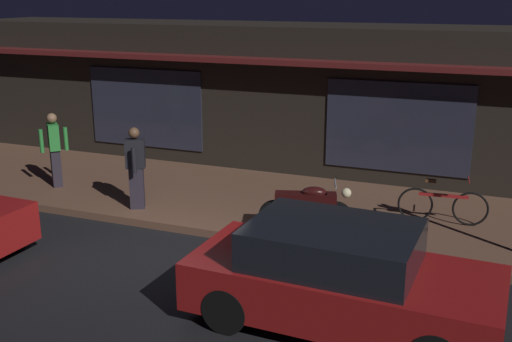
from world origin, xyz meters
The scene contains 8 objects.
ground_plane centered at (0.00, 0.00, 0.00)m, with size 60.00×60.00×0.00m, color black.
sidewalk_slab centered at (0.00, 3.00, 0.07)m, with size 18.00×4.00×0.15m, color brown.
storefront_building centered at (0.00, 6.39, 1.80)m, with size 18.00×3.30×3.60m.
motorcycle centered at (2.19, 1.55, 0.65)m, with size 1.66×0.73×0.97m.
bicycle_parked centered at (4.42, 2.95, 0.51)m, with size 1.66×0.42×0.91m.
person_photographer centered at (-3.87, 2.20, 1.03)m, with size 0.49×0.50×1.67m.
person_bystander centered at (-1.39, 1.58, 1.03)m, with size 0.44×0.59×1.67m.
parked_car_far centered at (3.45, -1.14, 0.70)m, with size 4.17×1.93×1.42m.
Camera 1 is at (5.17, -8.56, 4.37)m, focal length 43.35 mm.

